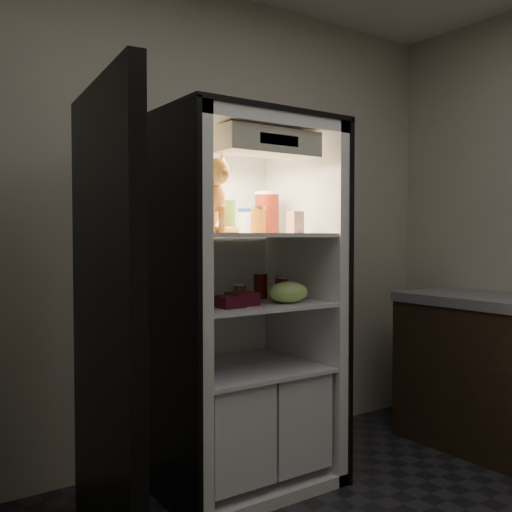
{
  "coord_description": "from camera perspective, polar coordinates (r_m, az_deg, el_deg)",
  "views": [
    {
      "loc": [
        -1.6,
        -1.09,
        1.28
      ],
      "look_at": [
        0.07,
        1.32,
        1.17
      ],
      "focal_mm": 40.0,
      "sensor_mm": 36.0,
      "label": 1
    }
  ],
  "objects": [
    {
      "name": "soda_can_a",
      "position": [
        3.06,
        0.45,
        -3.0
      ],
      "size": [
        0.07,
        0.07,
        0.14
      ],
      "color": "black",
      "rests_on": "refrigerator"
    },
    {
      "name": "parmesan_shaker",
      "position": [
        2.9,
        -2.71,
        3.95
      ],
      "size": [
        0.06,
        0.06,
        0.17
      ],
      "color": "#23822D",
      "rests_on": "refrigerator"
    },
    {
      "name": "room_shell",
      "position": [
        1.96,
        21.06,
        11.97
      ],
      "size": [
        3.6,
        3.6,
        3.6
      ],
      "color": "white",
      "rests_on": "floor"
    },
    {
      "name": "condiment_jar",
      "position": [
        2.94,
        -1.64,
        -3.65
      ],
      "size": [
        0.07,
        0.07,
        0.09
      ],
      "color": "brown",
      "rests_on": "refrigerator"
    },
    {
      "name": "pepper_jar",
      "position": [
        3.12,
        1.1,
        4.36
      ],
      "size": [
        0.14,
        0.14,
        0.23
      ],
      "color": "maroon",
      "rests_on": "refrigerator"
    },
    {
      "name": "fridge_door",
      "position": [
        2.23,
        -14.84,
        -7.38
      ],
      "size": [
        0.15,
        0.87,
        1.85
      ],
      "rotation": [
        0.0,
        0.0,
        -0.11
      ],
      "color": "black",
      "rests_on": "floor"
    },
    {
      "name": "grape_bag",
      "position": [
        2.87,
        3.25,
        -3.63
      ],
      "size": [
        0.22,
        0.16,
        0.11
      ],
      "primitive_type": "ellipsoid",
      "color": "#92BE58",
      "rests_on": "refrigerator"
    },
    {
      "name": "mayo_tub",
      "position": [
        3.07,
        -0.96,
        3.52
      ],
      "size": [
        0.1,
        0.1,
        0.13
      ],
      "color": "white",
      "rests_on": "refrigerator"
    },
    {
      "name": "cream_carton",
      "position": [
        2.93,
        3.94,
        3.38
      ],
      "size": [
        0.07,
        0.07,
        0.11
      ],
      "primitive_type": "cube",
      "color": "white",
      "rests_on": "refrigerator"
    },
    {
      "name": "berry_box_left",
      "position": [
        2.68,
        -2.63,
        -4.59
      ],
      "size": [
        0.11,
        0.11,
        0.06
      ],
      "primitive_type": "cube",
      "color": "#510D21",
      "rests_on": "refrigerator"
    },
    {
      "name": "tabby_cat",
      "position": [
        2.79,
        -5.2,
        5.23
      ],
      "size": [
        0.32,
        0.37,
        0.38
      ],
      "rotation": [
        0.0,
        0.0,
        0.07
      ],
      "color": "orange",
      "rests_on": "refrigerator"
    },
    {
      "name": "soda_can_c",
      "position": [
        2.98,
        2.59,
        -3.31
      ],
      "size": [
        0.06,
        0.06,
        0.12
      ],
      "color": "black",
      "rests_on": "refrigerator"
    },
    {
      "name": "salsa_jar",
      "position": [
        2.95,
        0.21,
        3.63
      ],
      "size": [
        0.08,
        0.08,
        0.14
      ],
      "color": "maroon",
      "rests_on": "refrigerator"
    },
    {
      "name": "refrigerator",
      "position": [
        2.98,
        -1.89,
        -7.33
      ],
      "size": [
        0.9,
        0.72,
        1.88
      ],
      "color": "white",
      "rests_on": "floor"
    },
    {
      "name": "soda_can_b",
      "position": [
        3.05,
        2.56,
        -3.12
      ],
      "size": [
        0.07,
        0.07,
        0.13
      ],
      "color": "black",
      "rests_on": "refrigerator"
    },
    {
      "name": "berry_box_right",
      "position": [
        2.76,
        -1.38,
        -4.31
      ],
      "size": [
        0.13,
        0.13,
        0.06
      ],
      "primitive_type": "cube",
      "color": "#510D21",
      "rests_on": "refrigerator"
    }
  ]
}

